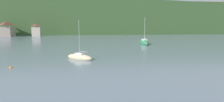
# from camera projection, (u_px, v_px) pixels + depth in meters

# --- Properties ---
(wooded_hillside) EXTENTS (352.00, 66.91, 38.37)m
(wooded_hillside) POSITION_uv_depth(u_px,v_px,m) (117.00, 22.00, 132.90)
(wooded_hillside) COLOR #38562D
(wooded_hillside) RESTS_ON ground_plane
(shore_building_west) EXTENTS (5.34, 6.00, 6.98)m
(shore_building_west) POSITION_uv_depth(u_px,v_px,m) (7.00, 29.00, 83.34)
(shore_building_west) COLOR gray
(shore_building_west) RESTS_ON ground_plane
(shore_building_westcentral) EXTENTS (3.97, 3.18, 5.79)m
(shore_building_westcentral) POSITION_uv_depth(u_px,v_px,m) (37.00, 30.00, 83.89)
(shore_building_westcentral) COLOR #BCB29E
(shore_building_westcentral) RESTS_ON ground_plane
(sailboat_mid_1) EXTENTS (4.47, 4.02, 6.18)m
(sailboat_mid_1) POSITION_uv_depth(u_px,v_px,m) (80.00, 57.00, 26.97)
(sailboat_mid_1) COLOR #CCBC8E
(sailboat_mid_1) RESTS_ON ground_plane
(sailboat_far_7) EXTENTS (2.57, 7.18, 7.71)m
(sailboat_far_7) POSITION_uv_depth(u_px,v_px,m) (144.00, 43.00, 48.57)
(sailboat_far_7) COLOR #2D754C
(sailboat_far_7) RESTS_ON ground_plane
(mooring_buoy_near) EXTENTS (0.38, 0.38, 0.38)m
(mooring_buoy_near) POSITION_uv_depth(u_px,v_px,m) (11.00, 68.00, 21.43)
(mooring_buoy_near) COLOR orange
(mooring_buoy_near) RESTS_ON ground_plane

